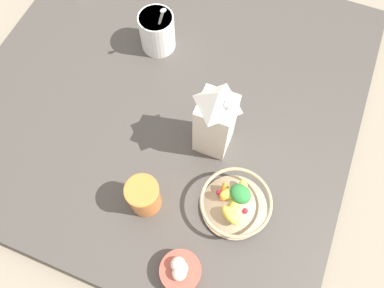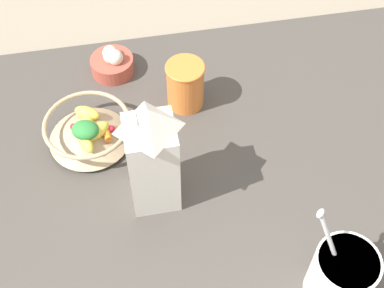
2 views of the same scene
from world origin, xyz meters
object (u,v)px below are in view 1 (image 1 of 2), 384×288
Objects in this scene: milk_carton at (215,120)px; yogurt_tub at (157,30)px; garlic_bowl at (180,271)px; fruit_bowl at (235,203)px; drinking_cup at (144,196)px.

milk_carton is 0.40m from yogurt_tub.
garlic_bowl is (-0.38, -0.05, -0.11)m from milk_carton.
garlic_bowl is at bearing -151.69° from yogurt_tub.
fruit_bowl is at bearing -135.96° from yogurt_tub.
fruit_bowl is 0.22m from garlic_bowl.
drinking_cup is at bearing -159.75° from yogurt_tub.
yogurt_tub is 0.73m from garlic_bowl.
garlic_bowl is at bearing 161.42° from fruit_bowl.
garlic_bowl is (-0.21, 0.07, -0.01)m from fruit_bowl.
milk_carton is at bearing -132.22° from yogurt_tub.
fruit_bowl is 0.83× the size of yogurt_tub.
fruit_bowl is 0.24m from drinking_cup.
milk_carton is 2.58× the size of garlic_bowl.
yogurt_tub reaches higher than garlic_bowl.
fruit_bowl is at bearing -71.44° from drinking_cup.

